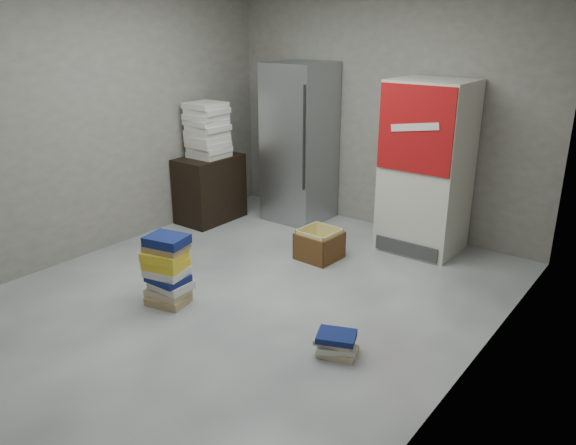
% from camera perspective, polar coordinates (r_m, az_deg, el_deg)
% --- Properties ---
extents(ground, '(5.00, 5.00, 0.00)m').
position_cam_1_polar(ground, '(5.07, -4.95, -7.83)').
color(ground, silver).
rests_on(ground, ground).
extents(room_shell, '(4.04, 5.04, 2.82)m').
position_cam_1_polar(room_shell, '(4.53, -5.64, 12.76)').
color(room_shell, gray).
rests_on(room_shell, ground).
extents(steel_fridge, '(0.70, 0.72, 1.90)m').
position_cam_1_polar(steel_fridge, '(6.86, 1.18, 8.06)').
color(steel_fridge, '#ACAEB4').
rests_on(steel_fridge, ground).
extents(coke_cooler, '(0.80, 0.73, 1.80)m').
position_cam_1_polar(coke_cooler, '(6.07, 13.89, 5.47)').
color(coke_cooler, silver).
rests_on(coke_cooler, ground).
extents(wood_shelf, '(0.50, 0.80, 0.80)m').
position_cam_1_polar(wood_shelf, '(6.98, -7.94, 3.43)').
color(wood_shelf, black).
rests_on(wood_shelf, ground).
extents(supply_box_stack, '(0.44, 0.43, 0.65)m').
position_cam_1_polar(supply_box_stack, '(6.81, -8.19, 9.27)').
color(supply_box_stack, silver).
rests_on(supply_box_stack, wood_shelf).
extents(phonebook_stack_main, '(0.40, 0.37, 0.63)m').
position_cam_1_polar(phonebook_stack_main, '(4.98, -12.16, -4.74)').
color(phonebook_stack_main, tan).
rests_on(phonebook_stack_main, ground).
extents(phonebook_stack_side, '(0.36, 0.33, 0.17)m').
position_cam_1_polar(phonebook_stack_side, '(4.28, 4.93, -12.11)').
color(phonebook_stack_side, '#C9B28D').
rests_on(phonebook_stack_side, ground).
extents(cardboard_box, '(0.41, 0.41, 0.32)m').
position_cam_1_polar(cardboard_box, '(5.86, 3.19, -2.44)').
color(cardboard_box, yellow).
rests_on(cardboard_box, ground).
extents(bucket_lid, '(0.41, 0.41, 0.09)m').
position_cam_1_polar(bucket_lid, '(5.88, -12.96, -3.81)').
color(bucket_lid, yellow).
rests_on(bucket_lid, ground).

